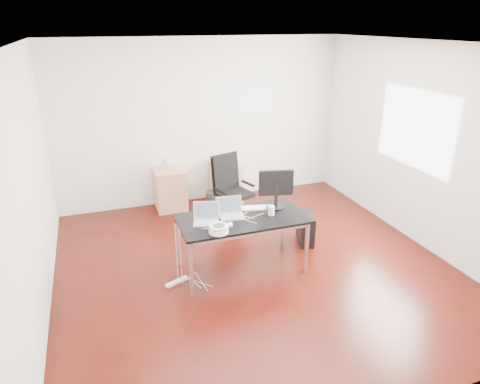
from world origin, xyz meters
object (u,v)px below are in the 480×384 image
object	(u,v)px
desk	(242,221)
office_chair	(231,186)
filing_cabinet_left	(170,189)
filing_cabinet_right	(226,182)
pc_tower	(306,228)

from	to	relation	value
desk	office_chair	distance (m)	1.42
desk	filing_cabinet_left	size ratio (longest dim) A/B	2.29
filing_cabinet_right	filing_cabinet_left	bearing A→B (deg)	180.00
desk	filing_cabinet_left	world-z (taller)	desk
filing_cabinet_left	pc_tower	world-z (taller)	filing_cabinet_left
filing_cabinet_left	pc_tower	size ratio (longest dim) A/B	1.56
office_chair	filing_cabinet_right	size ratio (longest dim) A/B	1.54
office_chair	filing_cabinet_right	xyz separation A→B (m)	(0.18, 0.84, -0.26)
office_chair	filing_cabinet_right	distance (m)	0.89
desk	filing_cabinet_right	distance (m)	2.29
filing_cabinet_left	pc_tower	bearing A→B (deg)	-48.66
office_chair	filing_cabinet_left	bearing A→B (deg)	116.34
office_chair	filing_cabinet_left	distance (m)	1.20
office_chair	pc_tower	distance (m)	1.35
filing_cabinet_left	filing_cabinet_right	bearing A→B (deg)	0.00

